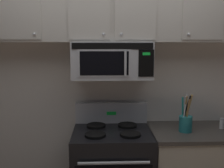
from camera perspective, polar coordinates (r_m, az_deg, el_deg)
The scene contains 5 objects.
back_wall at distance 2.81m, azimuth -0.23°, elevation 0.88°, with size 5.20×0.10×2.70m, color silver.
over_range_microwave at distance 2.54m, azimuth -0.05°, elevation 5.19°, with size 0.76×0.43×0.35m.
upper_cabinets at distance 2.59m, azimuth -0.07°, elevation 15.22°, with size 2.50×0.36×0.55m.
utensil_crock_teal at distance 2.61m, azimuth 15.85°, elevation -7.85°, with size 0.12×0.12×0.37m.
salt_shaker at distance 2.83m, azimuth 22.94°, elevation -7.99°, with size 0.04×0.04×0.10m.
Camera 1 is at (-0.09, -2.00, 1.71)m, focal length 41.67 mm.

